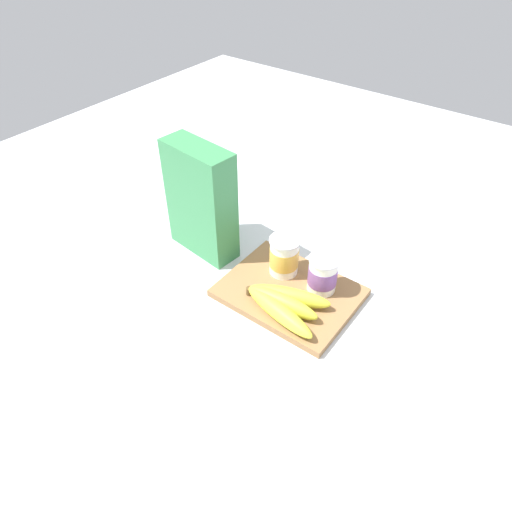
# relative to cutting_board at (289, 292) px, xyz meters

# --- Properties ---
(ground_plane) EXTENTS (2.40, 2.40, 0.00)m
(ground_plane) POSITION_rel_cutting_board_xyz_m (0.00, 0.00, -0.01)
(ground_plane) COLOR silver
(cutting_board) EXTENTS (0.28, 0.22, 0.02)m
(cutting_board) POSITION_rel_cutting_board_xyz_m (0.00, 0.00, 0.00)
(cutting_board) COLOR olive
(cutting_board) RESTS_ON ground_plane
(cereal_box) EXTENTS (0.18, 0.09, 0.27)m
(cereal_box) POSITION_rel_cutting_board_xyz_m (-0.26, 0.01, 0.13)
(cereal_box) COLOR #38844C
(cereal_box) RESTS_ON ground_plane
(yogurt_cup_front) EXTENTS (0.07, 0.07, 0.09)m
(yogurt_cup_front) POSITION_rel_cutting_board_xyz_m (-0.04, 0.04, 0.05)
(yogurt_cup_front) COLOR white
(yogurt_cup_front) RESTS_ON cutting_board
(yogurt_cup_back) EXTENTS (0.07, 0.07, 0.08)m
(yogurt_cup_back) POSITION_rel_cutting_board_xyz_m (0.05, 0.04, 0.05)
(yogurt_cup_back) COLOR white
(yogurt_cup_back) RESTS_ON cutting_board
(banana_bunch) EXTENTS (0.19, 0.13, 0.04)m
(banana_bunch) POSITION_rel_cutting_board_xyz_m (0.02, -0.06, 0.03)
(banana_bunch) COLOR yellow
(banana_bunch) RESTS_ON cutting_board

